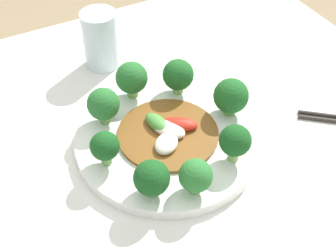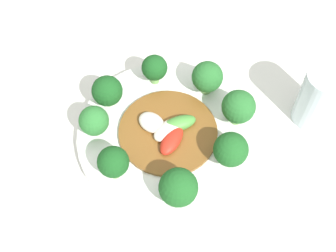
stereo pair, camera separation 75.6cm
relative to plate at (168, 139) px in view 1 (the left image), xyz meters
name	(u,v)px [view 1 (the left image)]	position (x,y,z in m)	size (l,w,h in m)	color
plate	(168,139)	(0.00, 0.00, 0.00)	(0.29, 0.29, 0.02)	white
broccoli_northeast	(178,75)	(0.06, 0.09, 0.05)	(0.05, 0.05, 0.06)	#89B76B
broccoli_southeast	(235,141)	(0.06, -0.09, 0.05)	(0.05, 0.05, 0.06)	#89B76B
broccoli_south	(196,176)	(-0.02, -0.11, 0.04)	(0.05, 0.05, 0.06)	#70A356
broccoli_east	(231,96)	(0.11, 0.00, 0.05)	(0.06, 0.06, 0.06)	#70A356
broccoli_northwest	(103,105)	(-0.08, 0.08, 0.05)	(0.05, 0.05, 0.06)	#70A356
broccoli_west	(106,148)	(-0.11, -0.01, 0.04)	(0.04, 0.04, 0.06)	#7AAD5B
broccoli_north	(132,78)	(-0.01, 0.11, 0.05)	(0.05, 0.05, 0.07)	#7AAD5B
broccoli_southwest	(152,178)	(-0.07, -0.09, 0.04)	(0.05, 0.05, 0.06)	#89B76B
stirfry_center	(168,132)	(0.00, 0.00, 0.02)	(0.16, 0.16, 0.02)	brown
drinking_glass	(101,40)	(-0.01, 0.25, 0.05)	(0.07, 0.07, 0.11)	silver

